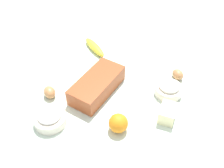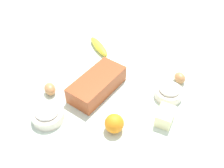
% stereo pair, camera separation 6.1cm
% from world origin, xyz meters
% --- Properties ---
extents(ground_plane, '(2.40, 2.40, 0.02)m').
position_xyz_m(ground_plane, '(0.00, 0.00, -0.01)').
color(ground_plane, silver).
extents(loaf_pan, '(0.30, 0.19, 0.08)m').
position_xyz_m(loaf_pan, '(-0.03, 0.06, 0.04)').
color(loaf_pan, '#9E4723').
rests_on(loaf_pan, ground_plane).
extents(flour_bowl, '(0.12, 0.12, 0.06)m').
position_xyz_m(flour_bowl, '(0.06, -0.25, 0.03)').
color(flour_bowl, silver).
rests_on(flour_bowl, ground_plane).
extents(sugar_bowl, '(0.13, 0.13, 0.06)m').
position_xyz_m(sugar_bowl, '(-0.25, 0.18, 0.03)').
color(sugar_bowl, silver).
rests_on(sugar_bowl, ground_plane).
extents(banana, '(0.16, 0.17, 0.04)m').
position_xyz_m(banana, '(0.27, 0.19, 0.02)').
color(banana, yellow).
rests_on(banana, ground_plane).
extents(orange_fruit, '(0.08, 0.08, 0.08)m').
position_xyz_m(orange_fruit, '(-0.20, -0.09, 0.04)').
color(orange_fruit, orange).
rests_on(orange_fruit, ground_plane).
extents(butter_block, '(0.09, 0.07, 0.06)m').
position_xyz_m(butter_block, '(-0.08, -0.27, 0.03)').
color(butter_block, '#F4EDB2').
rests_on(butter_block, ground_plane).
extents(egg_near_butter, '(0.08, 0.08, 0.05)m').
position_xyz_m(egg_near_butter, '(0.18, -0.28, 0.02)').
color(egg_near_butter, '#BB7F4D').
rests_on(egg_near_butter, ground_plane).
extents(egg_beside_bowl, '(0.08, 0.08, 0.05)m').
position_xyz_m(egg_beside_bowl, '(-0.12, 0.25, 0.03)').
color(egg_beside_bowl, '#BA7E4C').
rests_on(egg_beside_bowl, ground_plane).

